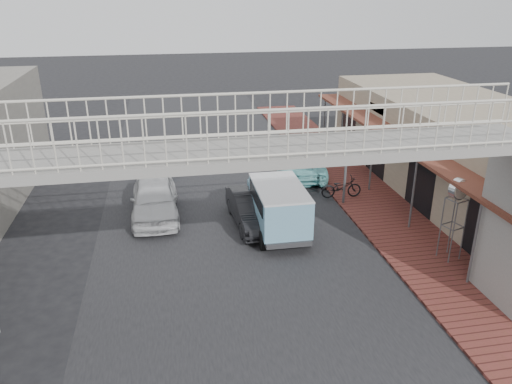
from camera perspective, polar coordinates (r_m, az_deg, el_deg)
name	(u,v)px	position (r m, az deg, el deg)	size (l,w,h in m)	color
ground	(238,258)	(17.55, -2.10, -7.55)	(120.00, 120.00, 0.00)	black
road_strip	(238,258)	(17.55, -2.10, -7.54)	(10.00, 60.00, 0.01)	black
sidewalk	(378,208)	(21.84, 13.79, -1.83)	(3.00, 40.00, 0.10)	brown
shophouse_row	(468,152)	(24.11, 23.05, 4.28)	(7.20, 18.00, 4.00)	gray
footbridge	(260,226)	(12.58, 0.43, -3.89)	(16.40, 2.40, 6.34)	gray
white_hatchback	(155,198)	(20.75, -11.52, -0.71)	(1.85, 4.60, 1.57)	silver
dark_sedan	(252,209)	(19.65, -0.50, -1.98)	(1.39, 3.99, 1.32)	black
angkot_curb	(298,163)	(24.98, 4.80, 3.34)	(2.20, 4.78, 1.33)	#77CCCE
angkot_far	(156,158)	(26.25, -11.31, 3.81)	(1.72, 4.22, 1.23)	#6FA5C0
angkot_van	(278,202)	(18.82, 2.52, -1.17)	(1.88, 4.02, 1.96)	black
motorcycle_near	(341,187)	(22.35, 9.73, 0.54)	(0.63, 1.81, 0.95)	black
motorcycle_far	(330,145)	(28.48, 8.51, 5.35)	(0.44, 1.54, 0.93)	black
street_clock	(458,193)	(17.61, 22.10, -0.08)	(0.75, 0.70, 2.91)	#59595B
arrow_sign	(367,146)	(21.07, 12.56, 5.11)	(1.95, 1.31, 3.22)	#59595B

